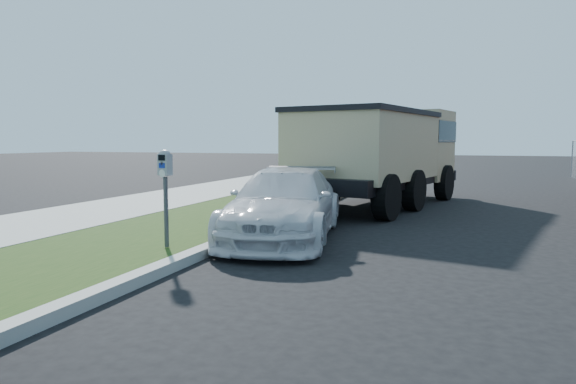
% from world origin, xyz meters
% --- Properties ---
extents(ground, '(120.00, 120.00, 0.00)m').
position_xyz_m(ground, '(0.00, 0.00, 0.00)').
color(ground, black).
rests_on(ground, ground).
extents(streetside, '(6.12, 50.00, 0.15)m').
position_xyz_m(streetside, '(-5.57, 2.00, 0.07)').
color(streetside, gray).
rests_on(streetside, ground).
extents(parking_meter, '(0.23, 0.18, 1.53)m').
position_xyz_m(parking_meter, '(-3.15, 0.21, 1.25)').
color(parking_meter, '#3F4247').
rests_on(parking_meter, ground).
extents(white_wagon, '(2.53, 4.69, 1.29)m').
position_xyz_m(white_wagon, '(-1.88, 2.23, 0.65)').
color(white_wagon, silver).
rests_on(white_wagon, ground).
extents(dump_truck, '(4.01, 7.34, 2.73)m').
position_xyz_m(dump_truck, '(-1.06, 7.98, 1.53)').
color(dump_truck, black).
rests_on(dump_truck, ground).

